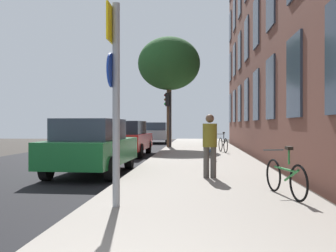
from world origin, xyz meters
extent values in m
plane|color=#332D28|center=(-2.40, 15.00, 0.00)|extent=(41.80, 41.80, 0.00)
cube|color=black|center=(-4.50, 15.00, 0.01)|extent=(7.00, 38.00, 0.01)
cube|color=gray|center=(1.10, 15.00, 0.06)|extent=(4.20, 38.00, 0.12)
cube|color=#2D3847|center=(3.42, 8.25, 2.71)|extent=(0.06, 1.40, 2.13)
cube|color=#2D3847|center=(3.42, 11.38, 2.71)|extent=(0.06, 1.40, 2.13)
cube|color=#2D3847|center=(3.42, 14.50, 2.71)|extent=(0.06, 1.40, 2.13)
cube|color=#2D3847|center=(3.42, 17.62, 2.71)|extent=(0.06, 1.40, 2.13)
cube|color=#2D3847|center=(3.42, 20.75, 2.71)|extent=(0.06, 1.40, 2.13)
cube|color=#2D3847|center=(3.42, 23.88, 2.71)|extent=(0.06, 1.40, 2.13)
cube|color=#2D3847|center=(3.42, 27.00, 2.71)|extent=(0.06, 1.40, 2.13)
cube|color=#2D3847|center=(3.42, 14.50, 5.83)|extent=(0.06, 1.40, 2.13)
cube|color=#2D3847|center=(3.42, 17.62, 5.83)|extent=(0.06, 1.40, 2.13)
cube|color=#2D3847|center=(3.42, 20.75, 5.83)|extent=(0.06, 1.40, 2.13)
cube|color=#2D3847|center=(3.42, 23.88, 5.83)|extent=(0.06, 1.40, 2.13)
cube|color=#2D3847|center=(3.42, 27.00, 5.83)|extent=(0.06, 1.40, 2.13)
cube|color=#2D3847|center=(3.42, 23.88, 8.94)|extent=(0.06, 1.40, 2.13)
cube|color=#2D3847|center=(3.42, 27.00, 8.94)|extent=(0.06, 1.40, 2.13)
cylinder|color=gray|center=(-0.41, 4.39, 1.79)|extent=(0.12, 0.12, 3.34)
cube|color=yellow|center=(-0.49, 4.39, 3.11)|extent=(0.03, 0.60, 0.60)
cylinder|color=#14339E|center=(-0.49, 4.39, 2.36)|extent=(0.03, 0.56, 0.56)
cylinder|color=black|center=(-0.69, 20.51, 1.77)|extent=(0.12, 0.12, 3.29)
cube|color=black|center=(-0.87, 20.51, 2.96)|extent=(0.20, 0.24, 0.80)
sphere|color=#4B0707|center=(-0.98, 20.51, 3.22)|extent=(0.16, 0.16, 0.16)
sphere|color=#523707|center=(-0.98, 20.51, 2.96)|extent=(0.16, 0.16, 0.16)
sphere|color=green|center=(-0.98, 20.51, 2.70)|extent=(0.16, 0.16, 0.16)
cylinder|color=brown|center=(-0.78, 20.87, 2.08)|extent=(0.29, 0.29, 3.92)
ellipsoid|color=#235123|center=(-0.78, 20.87, 5.17)|extent=(3.76, 3.76, 3.20)
torus|color=black|center=(2.45, 6.02, 0.45)|extent=(0.18, 0.65, 0.65)
torus|color=black|center=(2.68, 5.01, 0.45)|extent=(0.18, 0.65, 0.65)
cylinder|color=#267233|center=(2.57, 5.51, 0.63)|extent=(0.24, 0.87, 0.04)
cylinder|color=#267233|center=(2.63, 5.26, 0.55)|extent=(0.16, 0.53, 0.29)
cylinder|color=#267233|center=(2.60, 5.36, 0.87)|extent=(0.04, 0.04, 0.28)
cube|color=black|center=(2.60, 5.36, 1.03)|extent=(0.10, 0.24, 0.06)
cylinder|color=#4C4C4C|center=(2.45, 6.02, 0.95)|extent=(0.42, 0.12, 0.03)
torus|color=black|center=(1.38, 13.74, 0.44)|extent=(0.09, 0.64, 0.64)
torus|color=black|center=(1.47, 12.65, 0.44)|extent=(0.09, 0.64, 0.64)
cylinder|color=#194C99|center=(1.42, 13.20, 0.62)|extent=(0.12, 0.93, 0.04)
cylinder|color=#194C99|center=(1.45, 12.93, 0.54)|extent=(0.09, 0.56, 0.30)
cylinder|color=#194C99|center=(1.44, 13.03, 0.86)|extent=(0.04, 0.04, 0.28)
cube|color=black|center=(1.44, 13.03, 1.02)|extent=(0.10, 0.24, 0.06)
cylinder|color=#4C4C4C|center=(1.38, 13.74, 0.94)|extent=(0.42, 0.07, 0.03)
torus|color=black|center=(2.09, 17.16, 0.47)|extent=(0.17, 0.69, 0.69)
torus|color=black|center=(2.26, 16.21, 0.47)|extent=(0.17, 0.69, 0.69)
cylinder|color=black|center=(2.17, 16.68, 0.66)|extent=(0.20, 0.82, 0.04)
cylinder|color=black|center=(2.22, 16.44, 0.57)|extent=(0.14, 0.50, 0.27)
cylinder|color=black|center=(2.20, 16.54, 0.91)|extent=(0.04, 0.04, 0.28)
cube|color=black|center=(2.20, 16.54, 1.07)|extent=(0.10, 0.24, 0.06)
cylinder|color=#4C4C4C|center=(2.09, 17.16, 0.99)|extent=(0.42, 0.11, 0.03)
cylinder|color=#4C4742|center=(1.15, 7.81, 0.51)|extent=(0.15, 0.15, 0.78)
cylinder|color=#4C4742|center=(1.33, 7.81, 0.51)|extent=(0.15, 0.15, 0.78)
cylinder|color=olive|center=(1.24, 7.81, 1.20)|extent=(0.49, 0.49, 0.59)
sphere|color=brown|center=(1.24, 7.81, 1.62)|extent=(0.21, 0.21, 0.21)
cube|color=#19662D|center=(-2.15, 9.12, 0.68)|extent=(1.99, 4.22, 0.70)
cube|color=#2D3847|center=(-2.15, 8.91, 1.33)|extent=(1.63, 2.38, 0.60)
cylinder|color=black|center=(-3.00, 10.45, 0.33)|extent=(0.22, 0.64, 0.64)
cylinder|color=black|center=(-1.31, 10.45, 0.33)|extent=(0.22, 0.64, 0.64)
cylinder|color=black|center=(-3.00, 7.78, 0.33)|extent=(0.22, 0.64, 0.64)
cylinder|color=black|center=(-1.31, 7.78, 0.33)|extent=(0.22, 0.64, 0.64)
cube|color=red|center=(-2.40, 15.66, 0.68)|extent=(1.94, 4.41, 0.70)
cube|color=#1E232D|center=(-2.40, 15.44, 1.33)|extent=(1.61, 2.47, 0.60)
cylinder|color=black|center=(-3.26, 17.06, 0.33)|extent=(0.22, 0.64, 0.64)
cylinder|color=black|center=(-1.54, 17.06, 0.33)|extent=(0.22, 0.64, 0.64)
cylinder|color=black|center=(-3.26, 14.26, 0.33)|extent=(0.22, 0.64, 0.64)
cylinder|color=black|center=(-1.54, 14.26, 0.33)|extent=(0.22, 0.64, 0.64)
cube|color=#B7B7BC|center=(-2.20, 27.51, 0.68)|extent=(2.04, 3.99, 0.70)
cube|color=#2D3847|center=(-2.20, 27.32, 1.33)|extent=(1.67, 2.25, 0.60)
cylinder|color=black|center=(-3.06, 28.77, 0.33)|extent=(0.22, 0.64, 0.64)
cylinder|color=black|center=(-1.34, 28.77, 0.33)|extent=(0.22, 0.64, 0.64)
cylinder|color=black|center=(-3.06, 26.26, 0.33)|extent=(0.22, 0.64, 0.64)
cylinder|color=black|center=(-1.34, 26.26, 0.33)|extent=(0.22, 0.64, 0.64)
camera|label=1|loc=(0.92, -1.63, 1.47)|focal=39.85mm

